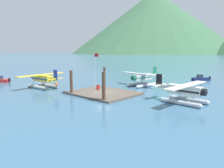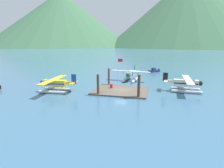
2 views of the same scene
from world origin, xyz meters
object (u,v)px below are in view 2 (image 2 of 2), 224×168
(seaplane_yellow_port_aft, at_px, (55,85))
(seaplane_silver_bow_centre, at_px, (131,75))
(fuel_drum, at_px, (111,86))
(seaplane_cream_stbd_fwd, at_px, (186,84))
(mooring_buoy, at_px, (62,87))
(boat_navy_open_north, at_px, (154,71))
(flagpole, at_px, (118,71))

(seaplane_yellow_port_aft, relative_size, seaplane_silver_bow_centre, 1.00)
(fuel_drum, distance_m, seaplane_silver_bow_centre, 10.50)
(seaplane_yellow_port_aft, bearing_deg, seaplane_cream_stbd_fwd, 15.02)
(fuel_drum, height_order, seaplane_yellow_port_aft, seaplane_yellow_port_aft)
(seaplane_cream_stbd_fwd, distance_m, seaplane_silver_bow_centre, 15.13)
(mooring_buoy, xyz_separation_m, boat_navy_open_north, (19.52, 28.86, 0.15))
(seaplane_silver_bow_centre, bearing_deg, seaplane_cream_stbd_fwd, -32.32)
(seaplane_silver_bow_centre, xyz_separation_m, boat_navy_open_north, (5.74, 17.06, -1.09))
(fuel_drum, xyz_separation_m, seaplane_cream_stbd_fwd, (15.48, 2.03, 0.84))
(seaplane_yellow_port_aft, distance_m, seaplane_silver_bow_centre, 20.27)
(fuel_drum, xyz_separation_m, boat_navy_open_north, (8.44, 27.18, -0.25))
(flagpole, distance_m, seaplane_yellow_port_aft, 13.45)
(seaplane_cream_stbd_fwd, height_order, seaplane_silver_bow_centre, same)
(mooring_buoy, height_order, seaplane_cream_stbd_fwd, seaplane_cream_stbd_fwd)
(seaplane_cream_stbd_fwd, relative_size, seaplane_silver_bow_centre, 0.99)
(flagpole, bearing_deg, seaplane_yellow_port_aft, -169.65)
(mooring_buoy, distance_m, seaplane_cream_stbd_fwd, 26.86)
(flagpole, xyz_separation_m, fuel_drum, (-2.14, 2.66, -3.74))
(fuel_drum, height_order, boat_navy_open_north, boat_navy_open_north)
(mooring_buoy, height_order, seaplane_silver_bow_centre, seaplane_silver_bow_centre)
(flagpole, height_order, mooring_buoy, flagpole)
(fuel_drum, distance_m, mooring_buoy, 11.22)
(flagpole, relative_size, seaplane_yellow_port_aft, 0.65)
(mooring_buoy, distance_m, seaplane_silver_bow_centre, 18.19)
(flagpole, xyz_separation_m, boat_navy_open_north, (6.30, 29.84, -4.00))
(seaplane_yellow_port_aft, height_order, boat_navy_open_north, seaplane_yellow_port_aft)
(fuel_drum, bearing_deg, mooring_buoy, -171.39)
(fuel_drum, xyz_separation_m, mooring_buoy, (-11.09, -1.68, -0.40))
(fuel_drum, height_order, mooring_buoy, fuel_drum)
(mooring_buoy, xyz_separation_m, seaplane_yellow_port_aft, (0.30, -3.34, 1.24))
(mooring_buoy, relative_size, seaplane_yellow_port_aft, 0.06)
(seaplane_yellow_port_aft, height_order, seaplane_silver_bow_centre, same)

